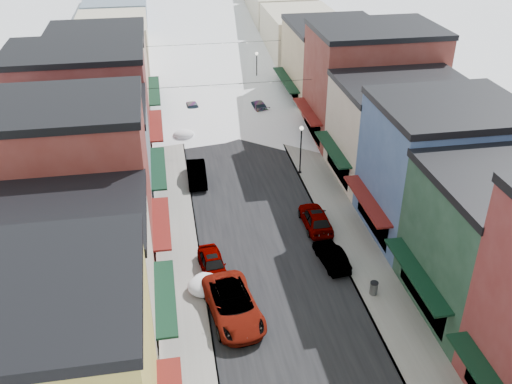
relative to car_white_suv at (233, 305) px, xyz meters
name	(u,v)px	position (x,y,z in m)	size (l,w,h in m)	color
road	(212,80)	(3.50, 46.26, -0.88)	(10.00, 160.00, 0.01)	black
sidewalk_left	(162,82)	(-3.10, 46.26, -0.81)	(3.20, 160.00, 0.15)	gray
sidewalk_right	(261,76)	(10.10, 46.26, -0.81)	(3.20, 160.00, 0.15)	gray
curb_left	(174,81)	(-1.55, 46.26, -0.81)	(0.10, 160.00, 0.15)	slate
curb_right	(249,77)	(8.55, 46.26, -0.81)	(0.10, 160.00, 0.15)	slate
bldg_l_cream	(60,286)	(-9.69, -1.24, 3.87)	(11.30, 8.20, 9.50)	beige
bldg_l_brick_near	(64,192)	(-10.19, 6.76, 5.37)	(12.30, 8.20, 12.50)	maroon
bldg_l_grayblue	(86,159)	(-9.69, 15.26, 3.62)	(11.30, 9.20, 9.00)	slate
bldg_l_brick_far	(82,107)	(-10.69, 24.26, 4.62)	(13.30, 9.20, 11.00)	maroon
bldg_l_tan	(100,77)	(-9.69, 34.26, 4.12)	(11.30, 11.20, 10.00)	tan
bldg_r_green	(506,244)	(16.69, -1.74, 3.87)	(11.30, 9.20, 9.50)	#1C3B2A
bldg_r_blue	(441,170)	(16.69, 7.26, 4.37)	(11.30, 9.20, 10.50)	#395181
bldg_r_cream	(400,131)	(17.19, 16.26, 3.62)	(12.30, 9.20, 9.00)	#C3B29D
bldg_r_brick_far	(371,83)	(17.69, 25.26, 4.87)	(13.30, 9.20, 11.50)	maroon
bldg_r_tan	(333,64)	(16.69, 35.26, 3.87)	(11.30, 11.20, 9.50)	tan
distant_blocks	(197,12)	(3.50, 69.26, 3.11)	(34.00, 55.00, 8.00)	gray
overhead_cables	(222,62)	(3.50, 33.76, 5.31)	(16.40, 15.04, 0.04)	black
car_white_suv	(233,305)	(0.00, 0.00, 0.00)	(2.94, 6.37, 1.77)	white
car_silver_sedan	(213,264)	(-0.80, 4.69, -0.17)	(1.69, 4.21, 1.43)	gray
car_dark_hatch	(197,174)	(-0.80, 18.27, -0.11)	(1.64, 4.72, 1.55)	black
car_silver_wagon	(193,110)	(0.00, 33.98, -0.19)	(1.95, 4.79, 1.39)	#A9ADB2
car_green_sedan	(332,256)	(7.67, 4.26, -0.22)	(1.41, 4.06, 1.34)	black
car_gray_suv	(316,218)	(7.80, 9.12, -0.07)	(1.92, 4.78, 1.63)	gray
car_black_sedan	(257,106)	(7.51, 34.02, -0.22)	(1.85, 4.56, 1.32)	black
car_lane_silver	(213,93)	(2.90, 39.25, -0.20)	(1.62, 4.02, 1.37)	#AFB1B8
car_lane_white	(216,72)	(4.10, 47.25, -0.15)	(2.45, 5.30, 1.47)	silver
trash_can	(374,288)	(9.43, 0.40, -0.26)	(0.55, 0.55, 0.93)	#515456
streetlamp_near	(301,144)	(8.70, 18.02, 2.20)	(0.39, 0.39, 4.66)	black
streetlamp_far	(257,66)	(8.70, 41.26, 2.26)	(0.39, 0.39, 4.75)	black
snow_pile_near	(207,285)	(-1.38, 2.73, -0.35)	(2.64, 2.82, 1.12)	white
snow_pile_mid	(207,280)	(-1.31, 3.34, -0.46)	(2.11, 2.50, 0.89)	white
snow_pile_far	(184,134)	(-1.38, 27.96, -0.44)	(2.18, 2.54, 0.92)	white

